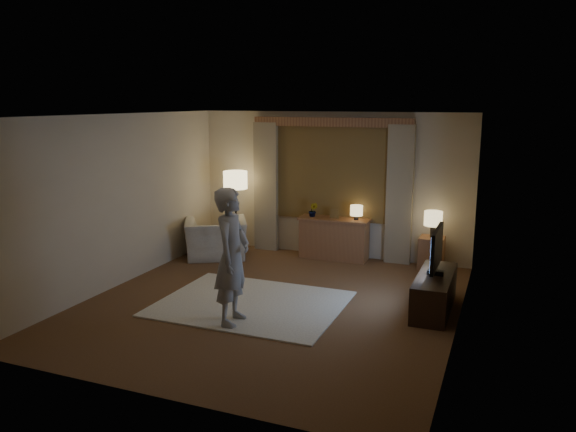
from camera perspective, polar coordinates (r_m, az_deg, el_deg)
The scene contains 13 objects.
room at distance 8.07m, azimuth -0.32°, elevation 1.26°, with size 5.04×5.54×2.64m.
rug at distance 7.94m, azimuth -3.78°, elevation -8.87°, with size 2.50×2.00×0.02m, color white.
sideboard at distance 10.07m, azimuth 4.69°, elevation -2.40°, with size 1.20×0.40×0.70m, color brown.
picture_frame at distance 9.98m, azimuth 4.74°, elevation 0.11°, with size 0.16×0.02×0.20m, color brown.
plant at distance 10.09m, azimuth 2.57°, elevation 0.56°, with size 0.17×0.13×0.30m, color #999999.
table_lamp_sideboard at distance 9.85m, azimuth 6.97°, elevation 0.49°, with size 0.22×0.22×0.30m.
floor_lamp at distance 10.38m, azimuth -5.36°, elevation 3.21°, with size 0.44×0.44×1.52m.
armchair at distance 10.19m, azimuth -7.34°, elevation -2.30°, with size 1.07×0.94×0.70m, color beige.
side_table at distance 9.70m, azimuth 14.36°, elevation -3.71°, with size 0.40×0.40×0.56m, color brown.
table_lamp_side at distance 9.57m, azimuth 14.54°, elevation -0.31°, with size 0.30×0.30×0.44m.
tv_stand at distance 7.89m, azimuth 14.65°, elevation -7.52°, with size 0.45×1.40×0.50m, color black.
tv at distance 7.71m, azimuth 14.86°, elevation -3.28°, with size 0.22×0.89×0.64m.
person at distance 7.04m, azimuth -5.71°, elevation -4.10°, with size 0.63×0.41×1.73m, color #99948E.
Camera 1 is at (2.98, -6.85, 2.79)m, focal length 35.00 mm.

